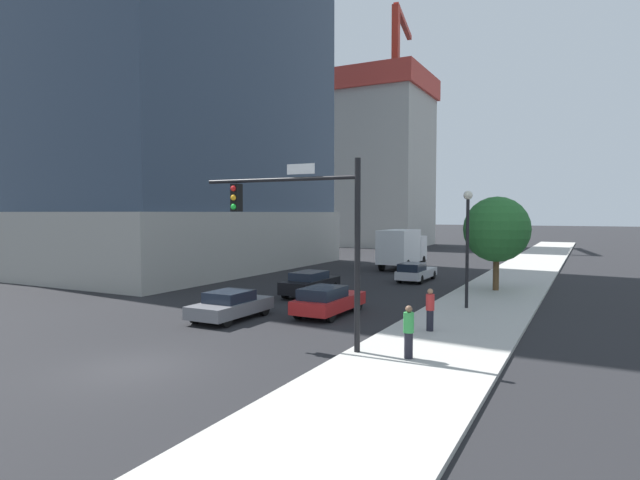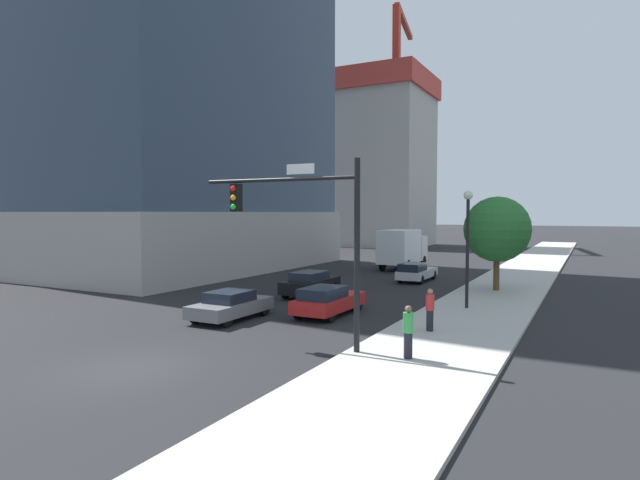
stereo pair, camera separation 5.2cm
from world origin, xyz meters
TOP-DOWN VIEW (x-y plane):
  - ground_plane at (0.00, 0.00)m, footprint 400.00×400.00m
  - sidewalk at (7.80, 20.00)m, footprint 5.03×120.00m
  - construction_building at (-15.77, 61.10)m, footprint 14.83×16.93m
  - traffic_light_pole at (3.56, 4.47)m, footprint 6.34×0.48m
  - street_lamp at (7.21, 14.51)m, footprint 0.44×0.44m
  - street_tree at (7.52, 21.37)m, footprint 3.96×3.96m
  - car_gray at (-1.85, 7.42)m, footprint 1.92×4.25m
  - car_silver at (1.63, 24.12)m, footprint 1.74×4.58m
  - car_black at (-1.85, 14.96)m, footprint 1.80×4.38m
  - car_red at (1.63, 10.31)m, footprint 1.87×4.50m
  - box_truck at (-1.85, 31.40)m, footprint 2.44×6.59m
  - pedestrian_red_shirt at (7.01, 8.70)m, footprint 0.34×0.34m
  - pedestrian_green_shirt at (7.48, 4.52)m, footprint 0.34×0.34m

SIDE VIEW (x-z plane):
  - ground_plane at x=0.00m, z-range 0.00..0.00m
  - sidewalk at x=7.80m, z-range 0.00..0.15m
  - car_gray at x=-1.85m, z-range 0.00..1.31m
  - car_silver at x=1.63m, z-range -0.01..1.35m
  - car_red at x=1.63m, z-range 0.01..1.42m
  - car_black at x=-1.85m, z-range 0.02..1.46m
  - pedestrian_red_shirt at x=7.01m, z-range 0.17..1.86m
  - pedestrian_green_shirt at x=7.48m, z-range 0.17..1.89m
  - box_truck at x=-1.85m, z-range 0.19..3.59m
  - street_tree at x=7.52m, z-range 1.00..6.69m
  - street_lamp at x=7.21m, z-range 1.05..6.83m
  - traffic_light_pole at x=3.56m, z-range 1.37..7.90m
  - construction_building at x=-15.77m, z-range -2.85..30.39m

